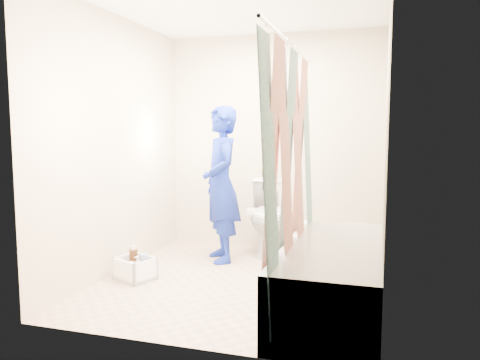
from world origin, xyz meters
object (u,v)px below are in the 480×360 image
(bathtub, at_px, (333,275))
(toilet, at_px, (270,216))
(plumber, at_px, (221,184))
(cleaning_caddy, at_px, (136,269))

(bathtub, distance_m, toilet, 1.72)
(bathtub, bearing_deg, toilet, 118.78)
(toilet, bearing_deg, bathtub, -70.85)
(toilet, relative_size, plumber, 0.51)
(toilet, bearing_deg, cleaning_caddy, -135.64)
(bathtub, relative_size, plumber, 1.11)
(plumber, bearing_deg, cleaning_caddy, -65.86)
(toilet, relative_size, cleaning_caddy, 1.97)
(bathtub, distance_m, cleaning_caddy, 1.79)
(bathtub, distance_m, plumber, 1.69)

